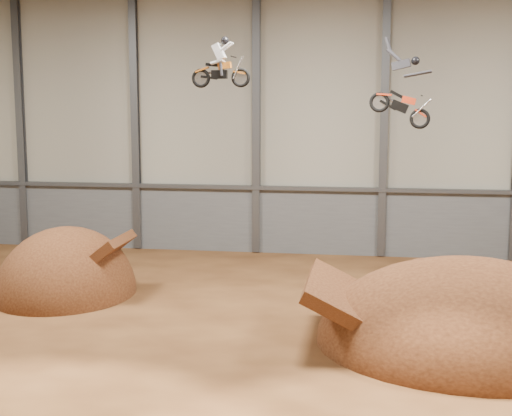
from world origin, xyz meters
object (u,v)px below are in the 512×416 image
Objects in this scene: takeoff_ramp at (67,294)px; fmx_rider_b at (397,83)px; landing_ramp at (467,345)px; fmx_rider_a at (221,60)px.

fmx_rider_b is (13.51, 0.28, 8.76)m from takeoff_ramp.
fmx_rider_b reaches higher than takeoff_ramp.
takeoff_ramp is 16.10m from fmx_rider_b.
fmx_rider_a is at bearing 165.40° from landing_ramp.
takeoff_ramp is 3.03× the size of fmx_rider_a.
fmx_rider_b is at bearing 20.53° from fmx_rider_a.
fmx_rider_a is at bearing -156.27° from fmx_rider_b.
fmx_rider_b reaches higher than fmx_rider_a.
landing_ramp is at bearing -11.25° from fmx_rider_a.
landing_ramp is (15.91, -4.01, 0.00)m from takeoff_ramp.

